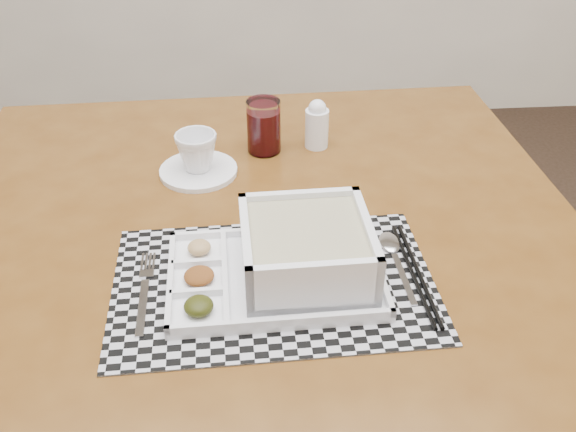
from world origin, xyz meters
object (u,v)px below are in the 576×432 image
object	(u,v)px
cup	(197,152)
juice_glass	(264,128)
creamer_bottle	(317,125)
dining_table	(263,273)
serving_tray	(297,257)

from	to	relation	value
cup	juice_glass	size ratio (longest dim) A/B	0.73
juice_glass	cup	bearing A→B (deg)	-148.76
cup	creamer_bottle	world-z (taller)	creamer_bottle
dining_table	creamer_bottle	bearing A→B (deg)	66.78
cup	creamer_bottle	bearing A→B (deg)	18.73
serving_tray	juice_glass	xyz separation A→B (m)	(-0.03, 0.40, 0.01)
dining_table	cup	world-z (taller)	cup
dining_table	creamer_bottle	world-z (taller)	creamer_bottle
dining_table	serving_tray	world-z (taller)	serving_tray
juice_glass	creamer_bottle	distance (m)	0.11
serving_tray	cup	distance (m)	0.36
creamer_bottle	cup	bearing A→B (deg)	-159.38
juice_glass	creamer_bottle	bearing A→B (deg)	5.56
juice_glass	dining_table	bearing A→B (deg)	-93.83
dining_table	juice_glass	size ratio (longest dim) A/B	10.51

